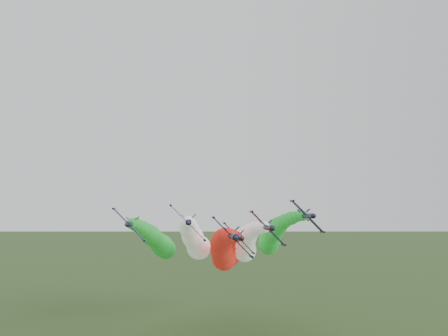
{
  "coord_description": "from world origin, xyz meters",
  "views": [
    {
      "loc": [
        -8.41,
        -85.28,
        40.03
      ],
      "look_at": [
        0.86,
        7.14,
        49.82
      ],
      "focal_mm": 35.0,
      "sensor_mm": 36.0,
      "label": 1
    }
  ],
  "objects": [
    {
      "name": "jet_inner_left",
      "position": [
        -3.47,
        56.11,
        31.42
      ],
      "size": [
        13.25,
        81.75,
        18.47
      ],
      "rotation": [
        0.0,
        0.79,
        0.0
      ],
      "color": "black",
      "rests_on": "ground"
    },
    {
      "name": "jet_inner_right",
      "position": [
        13.44,
        59.82,
        30.0
      ],
      "size": [
        13.34,
        81.84,
        18.56
      ],
      "rotation": [
        0.0,
        0.79,
        0.0
      ],
      "color": "black",
      "rests_on": "ground"
    },
    {
      "name": "jet_lead",
      "position": [
        4.34,
        45.94,
        29.06
      ],
      "size": [
        13.64,
        82.15,
        18.87
      ],
      "rotation": [
        0.0,
        0.79,
        0.0
      ],
      "color": "black",
      "rests_on": "ground"
    },
    {
      "name": "jet_outer_right",
      "position": [
        23.51,
        64.61,
        32.49
      ],
      "size": [
        13.64,
        82.14,
        18.86
      ],
      "rotation": [
        0.0,
        0.79,
        0.0
      ],
      "color": "black",
      "rests_on": "ground"
    },
    {
      "name": "jet_outer_left",
      "position": [
        -16.05,
        66.34,
        30.76
      ],
      "size": [
        13.37,
        81.87,
        18.59
      ],
      "rotation": [
        0.0,
        0.79,
        0.0
      ],
      "color": "black",
      "rests_on": "ground"
    },
    {
      "name": "jet_trail",
      "position": [
        8.85,
        71.09,
        27.3
      ],
      "size": [
        13.82,
        82.32,
        19.04
      ],
      "rotation": [
        0.0,
        0.79,
        0.0
      ],
      "color": "black",
      "rests_on": "ground"
    }
  ]
}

